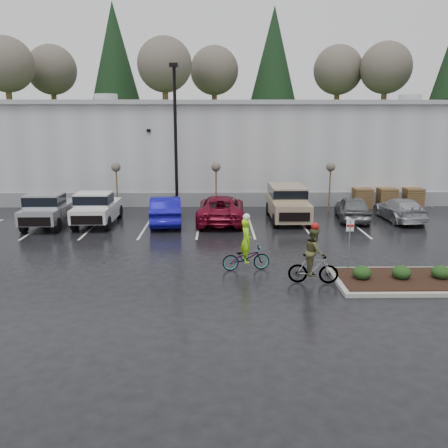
{
  "coord_description": "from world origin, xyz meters",
  "views": [
    {
      "loc": [
        -1.45,
        -17.87,
        6.19
      ],
      "look_at": [
        -1.12,
        3.4,
        1.3
      ],
      "focal_mm": 38.0,
      "sensor_mm": 36.0,
      "label": 1
    }
  ],
  "objects_px": {
    "fire_lane_sign": "(349,239)",
    "car_red": "(221,209)",
    "pallet_stack_a": "(362,198)",
    "cyclist_hivis": "(246,253)",
    "pickup_white": "(98,207)",
    "pallet_stack_b": "(387,198)",
    "car_far_silver": "(400,209)",
    "suv_tan": "(288,204)",
    "pallet_stack_c": "(413,198)",
    "pickup_silver": "(51,208)",
    "sapling_mid": "(216,170)",
    "sapling_west": "(116,170)",
    "lamppost": "(175,124)",
    "car_grey": "(353,208)",
    "cyclist_olive": "(314,261)",
    "car_blue": "(166,210)",
    "sapling_east": "(331,170)"
  },
  "relations": [
    {
      "from": "pallet_stack_a",
      "to": "car_blue",
      "type": "relative_size",
      "value": 0.27
    },
    {
      "from": "car_far_silver",
      "to": "sapling_east",
      "type": "bearing_deg",
      "value": -43.57
    },
    {
      "from": "pickup_silver",
      "to": "car_red",
      "type": "height_order",
      "value": "pickup_silver"
    },
    {
      "from": "pallet_stack_a",
      "to": "pallet_stack_b",
      "type": "bearing_deg",
      "value": 0.0
    },
    {
      "from": "sapling_west",
      "to": "cyclist_hivis",
      "type": "height_order",
      "value": "sapling_west"
    },
    {
      "from": "pallet_stack_a",
      "to": "car_grey",
      "type": "relative_size",
      "value": 0.31
    },
    {
      "from": "lamppost",
      "to": "sapling_west",
      "type": "relative_size",
      "value": 2.88
    },
    {
      "from": "fire_lane_sign",
      "to": "car_grey",
      "type": "relative_size",
      "value": 0.5
    },
    {
      "from": "pallet_stack_c",
      "to": "pallet_stack_a",
      "type": "bearing_deg",
      "value": 180.0
    },
    {
      "from": "pallet_stack_a",
      "to": "suv_tan",
      "type": "height_order",
      "value": "suv_tan"
    },
    {
      "from": "fire_lane_sign",
      "to": "car_far_silver",
      "type": "height_order",
      "value": "fire_lane_sign"
    },
    {
      "from": "sapling_mid",
      "to": "car_grey",
      "type": "relative_size",
      "value": 0.73
    },
    {
      "from": "sapling_west",
      "to": "pallet_stack_c",
      "type": "height_order",
      "value": "sapling_west"
    },
    {
      "from": "fire_lane_sign",
      "to": "pickup_silver",
      "type": "height_order",
      "value": "fire_lane_sign"
    },
    {
      "from": "sapling_mid",
      "to": "car_red",
      "type": "relative_size",
      "value": 0.56
    },
    {
      "from": "sapling_east",
      "to": "pickup_silver",
      "type": "distance_m",
      "value": 17.55
    },
    {
      "from": "fire_lane_sign",
      "to": "pickup_white",
      "type": "xyz_separation_m",
      "value": [
        -12.18,
        9.19,
        -0.43
      ]
    },
    {
      "from": "sapling_west",
      "to": "car_far_silver",
      "type": "distance_m",
      "value": 17.93
    },
    {
      "from": "car_blue",
      "to": "cyclist_olive",
      "type": "distance_m",
      "value": 12.17
    },
    {
      "from": "pickup_white",
      "to": "car_red",
      "type": "bearing_deg",
      "value": 1.57
    },
    {
      "from": "pickup_white",
      "to": "pallet_stack_c",
      "type": "bearing_deg",
      "value": 12.75
    },
    {
      "from": "pallet_stack_c",
      "to": "car_red",
      "type": "xyz_separation_m",
      "value": [
        -13.21,
        -4.42,
        0.12
      ]
    },
    {
      "from": "lamppost",
      "to": "fire_lane_sign",
      "type": "distance_m",
      "value": 14.78
    },
    {
      "from": "cyclist_hivis",
      "to": "pallet_stack_a",
      "type": "bearing_deg",
      "value": -40.67
    },
    {
      "from": "cyclist_olive",
      "to": "car_red",
      "type": "bearing_deg",
      "value": 24.01
    },
    {
      "from": "fire_lane_sign",
      "to": "car_grey",
      "type": "distance_m",
      "value": 10.25
    },
    {
      "from": "pallet_stack_a",
      "to": "cyclist_hivis",
      "type": "xyz_separation_m",
      "value": [
        -8.77,
        -13.34,
        0.05
      ]
    },
    {
      "from": "car_grey",
      "to": "car_far_silver",
      "type": "bearing_deg",
      "value": -175.63
    },
    {
      "from": "car_far_silver",
      "to": "pickup_white",
      "type": "bearing_deg",
      "value": -0.41
    },
    {
      "from": "pickup_white",
      "to": "car_grey",
      "type": "xyz_separation_m",
      "value": [
        15.1,
        0.61,
        -0.24
      ]
    },
    {
      "from": "sapling_west",
      "to": "lamppost",
      "type": "bearing_deg",
      "value": -14.04
    },
    {
      "from": "sapling_west",
      "to": "cyclist_olive",
      "type": "height_order",
      "value": "sapling_west"
    },
    {
      "from": "car_red",
      "to": "suv_tan",
      "type": "height_order",
      "value": "suv_tan"
    },
    {
      "from": "fire_lane_sign",
      "to": "car_red",
      "type": "height_order",
      "value": "fire_lane_sign"
    },
    {
      "from": "lamppost",
      "to": "car_red",
      "type": "relative_size",
      "value": 1.61
    },
    {
      "from": "sapling_west",
      "to": "cyclist_hivis",
      "type": "xyz_separation_m",
      "value": [
        7.73,
        -12.34,
        -2.0
      ]
    },
    {
      "from": "pickup_silver",
      "to": "pallet_stack_b",
      "type": "bearing_deg",
      "value": 13.24
    },
    {
      "from": "pickup_silver",
      "to": "sapling_mid",
      "type": "bearing_deg",
      "value": 22.77
    },
    {
      "from": "suv_tan",
      "to": "pickup_white",
      "type": "bearing_deg",
      "value": -176.99
    },
    {
      "from": "car_far_silver",
      "to": "cyclist_olive",
      "type": "height_order",
      "value": "cyclist_olive"
    },
    {
      "from": "fire_lane_sign",
      "to": "car_red",
      "type": "bearing_deg",
      "value": 118.09
    },
    {
      "from": "lamppost",
      "to": "car_far_silver",
      "type": "bearing_deg",
      "value": -9.01
    },
    {
      "from": "pallet_stack_a",
      "to": "car_blue",
      "type": "height_order",
      "value": "car_blue"
    },
    {
      "from": "car_grey",
      "to": "car_far_silver",
      "type": "height_order",
      "value": "car_grey"
    },
    {
      "from": "lamppost",
      "to": "fire_lane_sign",
      "type": "relative_size",
      "value": 4.19
    },
    {
      "from": "sapling_west",
      "to": "sapling_east",
      "type": "relative_size",
      "value": 1.0
    },
    {
      "from": "lamppost",
      "to": "cyclist_hivis",
      "type": "relative_size",
      "value": 3.91
    },
    {
      "from": "pallet_stack_a",
      "to": "fire_lane_sign",
      "type": "bearing_deg",
      "value": -108.81
    },
    {
      "from": "car_blue",
      "to": "sapling_west",
      "type": "bearing_deg",
      "value": -51.58
    },
    {
      "from": "pallet_stack_b",
      "to": "pallet_stack_a",
      "type": "bearing_deg",
      "value": 180.0
    }
  ]
}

